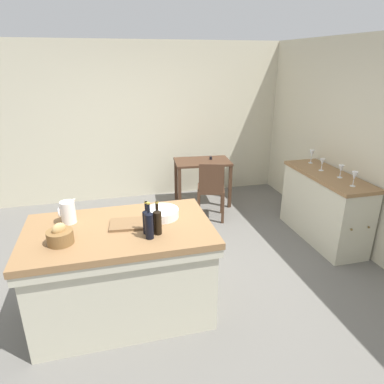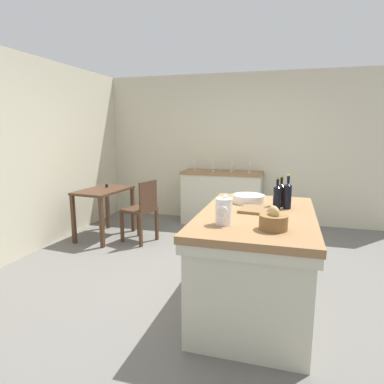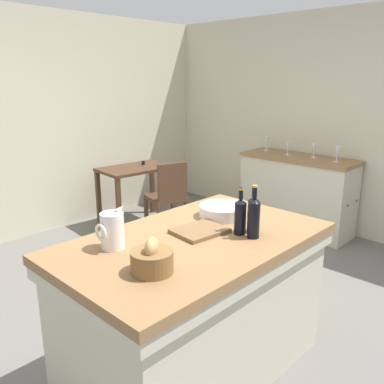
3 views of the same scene
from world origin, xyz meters
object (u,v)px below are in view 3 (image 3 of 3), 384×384
Objects in this scene: island_table at (194,300)px; pitcher at (112,230)px; wine_bottle_green at (254,217)px; wine_bottle_dark at (253,213)px; cutting_board at (200,231)px; bread_basket at (152,260)px; wine_glass_left at (314,148)px; wash_bowl at (222,211)px; wine_glass_far_left at (337,151)px; wine_glass_middle at (288,146)px; wooden_chair at (168,197)px; wine_bottle_amber at (240,216)px; wine_glass_right at (267,141)px; side_cabinet at (297,193)px; writing_desk at (136,176)px.

island_table is 0.72m from pitcher.
wine_bottle_dark is at bearing 37.80° from wine_bottle_green.
island_table is 0.44m from cutting_board.
wine_glass_left is at bearing 14.62° from bread_basket.
wash_bowl is 2.31m from wine_glass_far_left.
wooden_chair is at bearing 148.96° from wine_glass_middle.
wine_bottle_amber reaches higher than wine_glass_far_left.
wine_bottle_green is 2.99m from wine_glass_right.
wooden_chair is 3.11× the size of wine_bottle_dark.
wine_glass_middle is (-0.05, 0.32, -0.00)m from wine_glass_left.
wash_bowl is (0.84, -0.10, -0.07)m from pitcher.
wooden_chair is 1.59m from wine_glass_middle.
pitcher is at bearing -171.77° from wine_glass_left.
writing_desk is at bearing 128.16° from side_cabinet.
wine_glass_left reaches higher than wine_glass_middle.
wine_glass_right reaches higher than cutting_board.
wine_glass_left is at bearing 18.44° from wine_bottle_amber.
wine_bottle_dark is (-1.10, -1.97, 0.53)m from wooden_chair.
bread_basket is at bearing -179.96° from wine_bottle_amber.
wine_bottle_green reaches higher than wine_glass_right.
bread_basket is at bearing -95.80° from pitcher.
wash_bowl is 0.99× the size of wine_bottle_green.
cutting_board is at bearing -162.88° from side_cabinet.
wine_glass_left reaches higher than cutting_board.
side_cabinet is (2.72, 0.84, -0.03)m from island_table.
pitcher is 0.84× the size of wine_bottle_dark.
wooden_chair is at bearing 51.27° from island_table.
wooden_chair is at bearing 45.61° from bread_basket.
wooden_chair is at bearing 140.84° from wine_glass_left.
wine_bottle_green is at bearing -60.26° from cutting_board.
wine_glass_far_left reaches higher than side_cabinet.
bread_basket is (-1.94, -2.58, 0.35)m from writing_desk.
pitcher is 0.86m from wine_bottle_dark.
island_table is 5.58× the size of wine_bottle_dark.
bread_basket is 0.71m from wine_bottle_amber.
wine_glass_left is at bearing 13.68° from cutting_board.
writing_desk is 2.20m from wine_glass_left.
wine_glass_left is at bearing 13.90° from island_table.
bread_basket is 1.30× the size of wine_glass_left.
wine_glass_middle is at bearing 20.86° from wash_bowl.
side_cabinet is at bearing 17.47° from bread_basket.
wine_bottle_dark is at bearing -119.28° from wooden_chair.
writing_desk is 5.32× the size of wine_glass_far_left.
wash_bowl is at bearing 74.19° from wine_bottle_dark.
wine_glass_middle reaches higher than wooden_chair.
island_table is 1.75× the size of writing_desk.
side_cabinet is at bearing 21.99° from wine_bottle_amber.
wine_glass_right is at bearing 27.39° from wash_bowl.
wine_bottle_green is (-0.17, -0.38, 0.09)m from wash_bowl.
bread_basket is at bearing -162.15° from wash_bowl.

